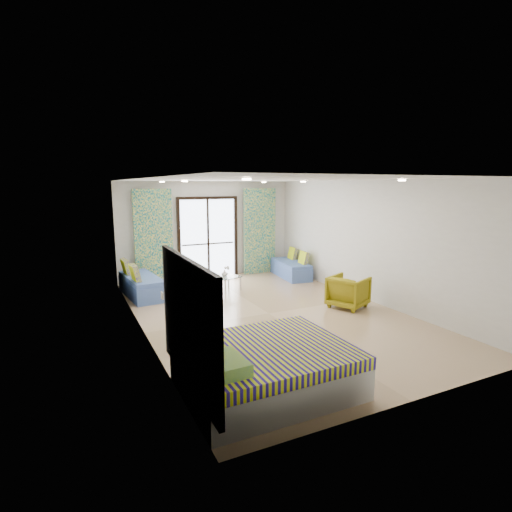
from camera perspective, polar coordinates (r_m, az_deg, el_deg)
name	(u,v)px	position (r m, az deg, el deg)	size (l,w,h in m)	color
floor	(269,313)	(8.26, 1.85, -8.20)	(5.00, 7.50, 0.01)	#997B5B
ceiling	(270,179)	(7.84, 1.96, 10.88)	(5.00, 7.50, 0.01)	silver
wall_back	(208,230)	(11.37, -6.94, 3.75)	(5.00, 0.01, 2.70)	silver
wall_front	(420,294)	(5.01, 22.36, -5.06)	(5.00, 0.01, 2.70)	silver
wall_left	(141,258)	(7.14, -16.15, -0.32)	(0.01, 7.50, 2.70)	silver
wall_right	(367,241)	(9.36, 15.60, 2.09)	(0.01, 7.50, 2.70)	silver
balcony_door	(208,233)	(11.35, -6.88, 3.28)	(1.76, 0.08, 2.28)	black
balcony_rail	(208,244)	(11.40, -6.86, 1.74)	(1.52, 0.03, 0.04)	#595451
curtain_left	(154,237)	(10.80, -14.42, 2.64)	(1.00, 0.10, 2.50)	beige
curtain_right	(260,231)	(11.80, 0.51, 3.57)	(1.00, 0.10, 2.50)	beige
downlight_a	(247,179)	(5.43, -1.35, 10.90)	(0.12, 0.12, 0.02)	#FFE0B2
downlight_b	(402,180)	(7.07, 20.14, 10.12)	(0.12, 0.12, 0.02)	#FFE0B2
downlight_c	(185,181)	(8.25, -10.16, 10.48)	(0.12, 0.12, 0.02)	#FFE0B2
downlight_d	(303,182)	(9.41, 6.75, 10.50)	(0.12, 0.12, 0.02)	#FFE0B2
downlight_e	(162,182)	(10.19, -13.28, 10.27)	(0.12, 0.12, 0.02)	#FFE0B2
downlight_f	(264,182)	(11.15, 1.14, 10.50)	(0.12, 0.12, 0.02)	#FFE0B2
headboard	(188,323)	(4.67, -9.68, -9.36)	(0.06, 2.10, 1.50)	black
switch_plate	(162,296)	(5.82, -13.24, -5.54)	(0.02, 0.10, 0.10)	silver
bed	(265,367)	(5.29, 1.22, -15.59)	(2.09, 1.71, 0.72)	silver
daybed_left	(141,285)	(9.82, -16.11, -4.01)	(0.84, 1.79, 0.86)	#4664A9
daybed_right	(291,268)	(11.45, 5.04, -1.77)	(0.82, 1.67, 0.79)	#4664A9
coffee_table	(227,278)	(9.95, -4.18, -3.12)	(0.68, 0.68, 0.63)	silver
vase	(225,273)	(9.90, -4.52, -2.48)	(0.16, 0.16, 0.16)	white
armchair	(348,290)	(8.80, 13.05, -4.76)	(0.73, 0.68, 0.75)	olive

